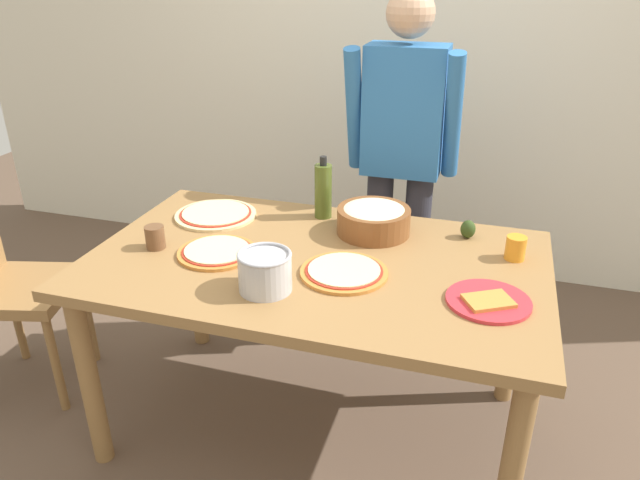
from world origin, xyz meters
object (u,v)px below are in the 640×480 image
dining_table (316,281)px  olive_oil_bottle (323,191)px  popcorn_bowl (374,218)px  pizza_second_cooked (344,272)px  pizza_raw_on_board (216,214)px  steel_pot (265,271)px  avocado (468,229)px  cup_small_brown (155,237)px  person_cook (402,153)px  chair_wooden_left (2,275)px  plate_with_slice (488,301)px  pizza_cooked_on_tray (217,252)px  cup_orange (516,248)px

dining_table → olive_oil_bottle: bearing=102.8°
popcorn_bowl → pizza_second_cooked: bearing=-93.6°
pizza_raw_on_board → pizza_second_cooked: 0.71m
steel_pot → avocado: (0.59, 0.59, -0.03)m
steel_pot → cup_small_brown: 0.52m
dining_table → person_cook: bearing=77.8°
chair_wooden_left → plate_with_slice: 1.93m
pizza_cooked_on_tray → steel_pot: bearing=-35.4°
cup_orange → steel_pot: bearing=-149.0°
avocado → plate_with_slice: bearing=-78.1°
cup_orange → cup_small_brown: (-1.25, -0.29, 0.00)m
pizza_second_cooked → person_cook: bearing=87.3°
steel_pot → avocado: 0.83m
person_cook → cup_orange: 0.76m
plate_with_slice → avocado: bearing=101.9°
avocado → steel_pot: bearing=-134.9°
pizza_cooked_on_tray → avocado: 0.94m
plate_with_slice → person_cook: bearing=115.9°
person_cook → plate_with_slice: bearing=-64.1°
person_cook → chair_wooden_left: size_ratio=1.71×
pizza_cooked_on_tray → steel_pot: size_ratio=1.63×
dining_table → steel_pot: steel_pot is taller
dining_table → olive_oil_bottle: (-0.08, 0.37, 0.20)m
popcorn_bowl → cup_small_brown: popcorn_bowl is taller
dining_table → cup_orange: size_ratio=18.82×
popcorn_bowl → olive_oil_bottle: (-0.23, 0.10, 0.05)m
pizza_second_cooked → chair_wooden_left: bearing=-178.8°
steel_pot → avocado: bearing=45.1°
pizza_raw_on_board → olive_oil_bottle: size_ratio=1.29×
chair_wooden_left → olive_oil_bottle: size_ratio=3.71×
steel_pot → chair_wooden_left: bearing=173.5°
person_cook → cup_small_brown: 1.14m
dining_table → olive_oil_bottle: olive_oil_bottle is taller
popcorn_bowl → olive_oil_bottle: bearing=157.2°
chair_wooden_left → pizza_raw_on_board: bearing=23.6°
avocado → cup_orange: bearing=-37.5°
pizza_second_cooked → cup_small_brown: 0.71m
avocado → popcorn_bowl: bearing=-169.9°
dining_table → plate_with_slice: size_ratio=6.15×
pizza_raw_on_board → olive_oil_bottle: olive_oil_bottle is taller
pizza_cooked_on_tray → olive_oil_bottle: size_ratio=1.10×
person_cook → cup_small_brown: bearing=-131.6°
dining_table → cup_orange: (0.67, 0.20, 0.13)m
avocado → dining_table: bearing=-146.0°
cup_orange → pizza_cooked_on_tray: bearing=-165.1°
pizza_raw_on_board → plate_with_slice: plate_with_slice is taller
dining_table → chair_wooden_left: 1.33m
cup_small_brown → cup_orange: bearing=13.0°
olive_oil_bottle → plate_with_slice: bearing=-36.4°
plate_with_slice → steel_pot: bearing=-170.0°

